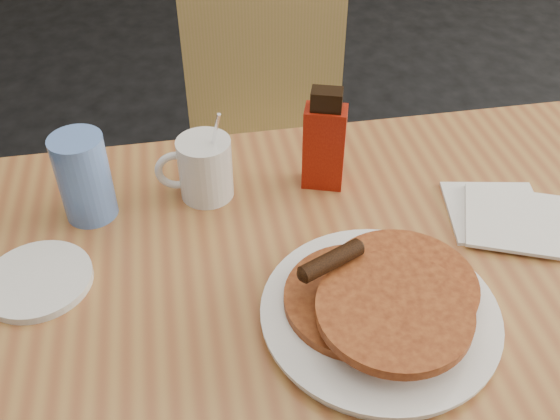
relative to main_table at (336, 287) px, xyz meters
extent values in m
cube|color=#9D6B37|center=(0.00, 0.00, 0.02)|extent=(1.17, 0.81, 0.04)
cube|color=#A07D4B|center=(0.00, 0.00, 0.01)|extent=(1.21, 0.85, 0.02)
cylinder|color=#A07D4B|center=(0.48, 0.30, -0.35)|extent=(0.04, 0.04, 0.71)
cube|color=#A07D4B|center=(-0.02, 0.63, -0.28)|extent=(0.42, 0.42, 0.04)
cube|color=#A07D4B|center=(-0.02, 0.81, -0.04)|extent=(0.40, 0.06, 0.44)
cylinder|color=#A07D4B|center=(-0.19, 0.46, -0.50)|extent=(0.04, 0.04, 0.41)
cylinder|color=#A07D4B|center=(0.14, 0.79, -0.50)|extent=(0.04, 0.04, 0.41)
cylinder|color=silver|center=(0.04, -0.10, 0.05)|extent=(0.31, 0.31, 0.02)
cylinder|color=silver|center=(0.04, -0.10, 0.06)|extent=(0.32, 0.32, 0.01)
cylinder|color=#A25022|center=(0.01, -0.09, 0.07)|extent=(0.20, 0.20, 0.01)
cylinder|color=#A25022|center=(0.07, -0.08, 0.08)|extent=(0.20, 0.20, 0.01)
cylinder|color=#A25022|center=(0.04, -0.14, 0.10)|extent=(0.20, 0.20, 0.01)
cylinder|color=black|center=(-0.02, -0.06, 0.12)|extent=(0.09, 0.06, 0.02)
cylinder|color=silver|center=(-0.18, 0.20, 0.10)|extent=(0.09, 0.09, 0.10)
torus|color=silver|center=(-0.23, 0.20, 0.10)|extent=(0.07, 0.01, 0.07)
cylinder|color=black|center=(-0.18, 0.20, 0.14)|extent=(0.08, 0.08, 0.01)
cylinder|color=white|center=(-0.17, 0.20, 0.13)|extent=(0.04, 0.05, 0.15)
cube|color=maroon|center=(0.01, 0.20, 0.12)|extent=(0.08, 0.06, 0.15)
cube|color=black|center=(0.01, 0.20, 0.21)|extent=(0.06, 0.04, 0.03)
cube|color=silver|center=(0.27, 0.08, 0.05)|extent=(0.17, 0.17, 0.01)
cube|color=silver|center=(0.29, 0.06, 0.05)|extent=(0.19, 0.19, 0.01)
cylinder|color=#5378C3|center=(-0.37, 0.17, 0.12)|extent=(0.09, 0.09, 0.14)
cylinder|color=silver|center=(-0.43, 0.02, 0.05)|extent=(0.19, 0.19, 0.01)
camera|label=1|loc=(-0.16, -0.62, 0.70)|focal=40.00mm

